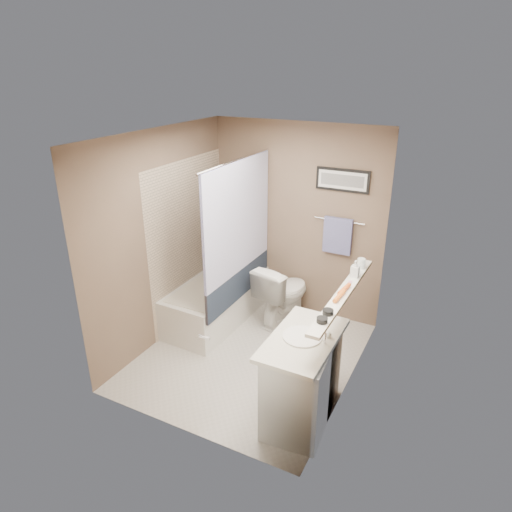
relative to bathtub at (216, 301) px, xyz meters
The scene contains 34 objects.
ground 0.94m from the bathtub, 34.55° to the right, with size 2.50×2.50×0.00m, color beige.
ceiling 2.32m from the bathtub, 34.55° to the right, with size 2.20×2.50×0.04m, color white.
wall_back 1.41m from the bathtub, 43.58° to the left, with size 2.20×0.04×2.40m, color brown.
wall_front 2.12m from the bathtub, 66.76° to the right, with size 2.20×0.04×2.40m, color brown.
wall_left 1.13m from the bathtub, 122.58° to the right, with size 0.04×2.50×2.40m, color brown.
wall_right 2.13m from the bathtub, 15.76° to the right, with size 0.04×2.50×2.40m, color brown.
tile_surround 0.82m from the bathtub, behind, with size 0.02×1.55×2.00m, color beige.
curtain_rod 1.83m from the bathtub, ahead, with size 0.02×0.02×1.55m, color silver.
curtain_upper 1.20m from the bathtub, ahead, with size 0.03×1.45×1.28m, color white.
curtain_lower 0.48m from the bathtub, ahead, with size 0.03×1.45×0.36m, color #222D40.
mirror 2.39m from the bathtub, 19.91° to the right, with size 0.02×1.60×1.00m, color silver.
shelf 2.09m from the bathtub, 20.47° to the right, with size 0.12×1.60×0.03m, color silver.
towel_bar 1.81m from the bathtub, 28.25° to the left, with size 0.02×0.02×0.60m, color silver.
towel 1.71m from the bathtub, 27.57° to the left, with size 0.34×0.05×0.44m, color #8E93CF.
art_frame 2.13m from the bathtub, 28.83° to the left, with size 0.62×0.03×0.26m, color black.
art_mat 2.13m from the bathtub, 28.36° to the left, with size 0.56×0.00×0.20m, color white.
art_image 2.13m from the bathtub, 28.25° to the left, with size 0.50×0.00×0.13m, color #595959.
door 2.31m from the bathtub, 53.52° to the right, with size 0.80×0.02×2.00m, color silver.
door_handle 2.10m from the bathtub, 60.38° to the right, with size 0.02×0.02×0.10m, color silver.
bathtub is the anchor object (origin of this frame).
tub_rim 0.25m from the bathtub, 135.00° to the left, with size 0.56×1.36×0.02m, color silver.
toilet 0.85m from the bathtub, 23.61° to the left, with size 0.44×0.77×0.78m, color white.
vanity 1.96m from the bathtub, 35.04° to the right, with size 0.50×0.90×0.80m, color silver.
countertop 2.03m from the bathtub, 35.20° to the right, with size 0.54×0.96×0.04m, color beige.
sink_basin 2.03m from the bathtub, 35.38° to the right, with size 0.34×0.34×0.01m, color silver.
faucet_spout 2.20m from the bathtub, 32.22° to the right, with size 0.02×0.02×0.10m, color silver.
faucet_knob 2.14m from the bathtub, 29.86° to the right, with size 0.05×0.05×0.05m, color silver.
candle_bowl_near 2.35m from the bathtub, 34.92° to the right, with size 0.09×0.09×0.04m, color black.
candle_bowl_far 2.28m from the bathtub, 31.73° to the right, with size 0.09×0.09×0.04m, color black.
hair_brush_front 2.15m from the bathtub, 24.17° to the right, with size 0.04×0.04×0.22m, color orange.
hair_brush_back 2.10m from the bathtub, 20.07° to the right, with size 0.04×0.04×0.22m, color #DB5A1F.
pink_comb 2.05m from the bathtub, 15.91° to the right, with size 0.03×0.16×0.01m, color pink.
glass_jar 2.01m from the bathtub, ahead, with size 0.08×0.08×0.10m, color white.
soap_bottle 2.05m from the bathtub, ahead, with size 0.08×0.08×0.17m, color #999999.
Camera 1 is at (1.98, -3.74, 3.01)m, focal length 32.00 mm.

